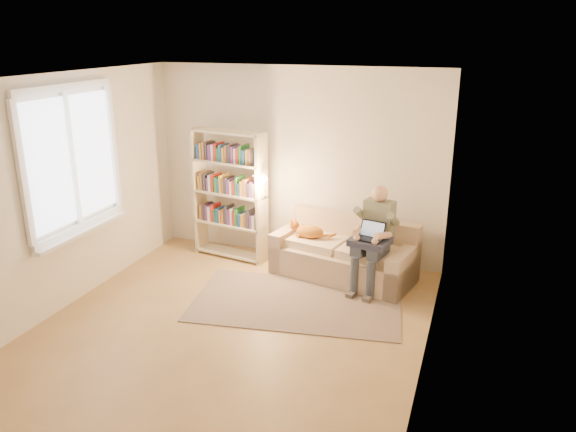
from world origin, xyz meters
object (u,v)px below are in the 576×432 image
at_px(person, 374,233).
at_px(bookshelf, 230,189).
at_px(cat, 311,231).
at_px(laptop, 367,233).
at_px(sofa, 344,256).

bearing_deg(person, bookshelf, -177.81).
height_order(person, cat, person).
bearing_deg(person, laptop, -116.51).
bearing_deg(cat, bookshelf, -174.91).
xyz_separation_m(person, cat, (-0.85, 0.21, -0.15)).
bearing_deg(bookshelf, laptop, -3.43).
xyz_separation_m(laptop, bookshelf, (-1.98, 0.45, 0.25)).
relative_size(person, bookshelf, 0.72).
xyz_separation_m(sofa, cat, (-0.44, -0.02, 0.29)).
bearing_deg(laptop, person, 63.49).
height_order(sofa, cat, sofa).
relative_size(sofa, person, 1.48).
bearing_deg(sofa, bookshelf, -172.33).
distance_m(sofa, cat, 0.53).
distance_m(cat, bookshelf, 1.29).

